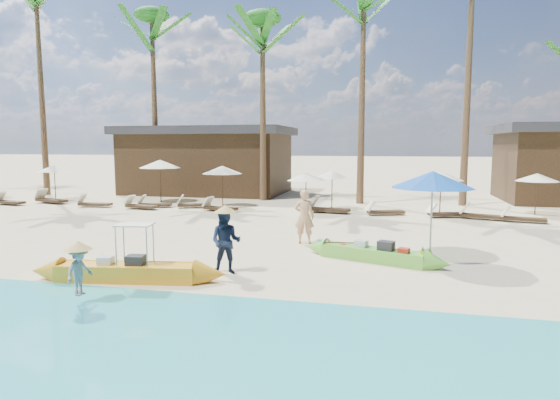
% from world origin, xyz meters
% --- Properties ---
extents(ground, '(240.00, 240.00, 0.00)m').
position_xyz_m(ground, '(0.00, 0.00, 0.00)').
color(ground, beige).
rests_on(ground, ground).
extents(wet_sand_strip, '(240.00, 4.50, 0.01)m').
position_xyz_m(wet_sand_strip, '(0.00, -5.00, 0.00)').
color(wet_sand_strip, tan).
rests_on(wet_sand_strip, ground).
extents(green_canoe, '(4.46, 1.83, 0.59)m').
position_xyz_m(green_canoe, '(3.26, 1.27, 0.20)').
color(green_canoe, '#62BC39').
rests_on(green_canoe, ground).
extents(yellow_canoe, '(5.18, 1.18, 1.35)m').
position_xyz_m(yellow_canoe, '(-2.27, -1.94, 0.22)').
color(yellow_canoe, orange).
rests_on(yellow_canoe, ground).
extents(tourist, '(0.65, 0.44, 1.75)m').
position_xyz_m(tourist, '(1.03, 3.09, 0.87)').
color(tourist, tan).
rests_on(tourist, ground).
extents(vendor_green, '(0.82, 0.66, 1.59)m').
position_xyz_m(vendor_green, '(-0.23, -0.81, 0.79)').
color(vendor_green, '#141F39').
rests_on(vendor_green, ground).
extents(vendor_yellow, '(0.43, 0.67, 0.98)m').
position_xyz_m(vendor_yellow, '(-2.32, -3.58, 0.67)').
color(vendor_yellow, gray).
rests_on(vendor_yellow, ground).
extents(blue_umbrella, '(2.28, 2.28, 2.45)m').
position_xyz_m(blue_umbrella, '(4.80, 1.87, 2.22)').
color(blue_umbrella, '#99999E').
rests_on(blue_umbrella, ground).
extents(lounger_1_right, '(1.86, 0.85, 0.61)m').
position_xyz_m(lounger_1_right, '(-15.95, 9.15, 0.20)').
color(lounger_1_right, '#392717').
rests_on(lounger_1_right, ground).
extents(resort_parasol_2, '(1.95, 1.95, 2.01)m').
position_xyz_m(resort_parasol_2, '(-15.17, 11.81, 1.81)').
color(resort_parasol_2, '#392717').
rests_on(resort_parasol_2, ground).
extents(lounger_2_left, '(2.09, 1.09, 0.68)m').
position_xyz_m(lounger_2_left, '(-14.30, 10.25, 0.23)').
color(lounger_2_left, '#392717').
rests_on(lounger_2_left, ground).
extents(resort_parasol_3, '(2.27, 2.27, 2.34)m').
position_xyz_m(resort_parasol_3, '(-8.70, 12.19, 2.11)').
color(resort_parasol_3, '#392717').
rests_on(resort_parasol_3, ground).
extents(lounger_3_left, '(1.77, 0.71, 0.59)m').
position_xyz_m(lounger_3_left, '(-11.08, 9.44, 0.20)').
color(lounger_3_left, '#392717').
rests_on(lounger_3_left, ground).
extents(lounger_3_right, '(1.72, 0.84, 0.56)m').
position_xyz_m(lounger_3_right, '(-8.00, 9.99, 0.19)').
color(lounger_3_right, '#392717').
rests_on(lounger_3_right, ground).
extents(resort_parasol_4, '(2.03, 2.03, 2.09)m').
position_xyz_m(resort_parasol_4, '(-4.66, 11.10, 1.89)').
color(resort_parasol_4, '#392717').
rests_on(resort_parasol_4, ground).
extents(lounger_4_left, '(1.79, 0.75, 0.59)m').
position_xyz_m(lounger_4_left, '(-8.33, 9.25, 0.20)').
color(lounger_4_left, '#392717').
rests_on(lounger_4_left, ground).
extents(lounger_4_right, '(1.80, 1.06, 0.58)m').
position_xyz_m(lounger_4_right, '(-6.00, 10.26, 0.20)').
color(lounger_4_right, '#392717').
rests_on(lounger_4_right, ground).
extents(resort_parasol_5, '(1.80, 1.80, 1.86)m').
position_xyz_m(resort_parasol_5, '(-0.14, 10.09, 1.68)').
color(resort_parasol_5, '#392717').
rests_on(resort_parasol_5, ground).
extents(lounger_5_left, '(1.83, 0.96, 0.59)m').
position_xyz_m(lounger_5_left, '(-4.27, 9.42, 0.20)').
color(lounger_5_left, '#392717').
rests_on(lounger_5_left, ground).
extents(resort_parasol_6, '(1.86, 1.86, 1.92)m').
position_xyz_m(resort_parasol_6, '(0.95, 11.23, 1.73)').
color(resort_parasol_6, '#392717').
rests_on(resort_parasol_6, ground).
extents(lounger_6_left, '(1.97, 0.92, 0.64)m').
position_xyz_m(lounger_6_left, '(0.87, 10.04, 0.22)').
color(lounger_6_left, '#392717').
rests_on(lounger_6_left, ground).
extents(lounger_6_right, '(1.79, 1.03, 0.58)m').
position_xyz_m(lounger_6_right, '(3.43, 9.94, 0.19)').
color(lounger_6_right, '#392717').
rests_on(lounger_6_right, ground).
extents(resort_parasol_7, '(1.95, 1.95, 2.01)m').
position_xyz_m(resort_parasol_7, '(5.88, 10.08, 1.81)').
color(resort_parasol_7, '#392717').
rests_on(resort_parasol_7, ground).
extents(lounger_7_left, '(1.82, 0.96, 0.59)m').
position_xyz_m(lounger_7_left, '(6.08, 9.83, 0.20)').
color(lounger_7_left, '#392717').
rests_on(lounger_7_left, ground).
extents(lounger_7_right, '(1.86, 1.01, 0.60)m').
position_xyz_m(lounger_7_right, '(7.46, 9.63, 0.20)').
color(lounger_7_right, '#392717').
rests_on(lounger_7_right, ground).
extents(resort_parasol_8, '(1.83, 1.83, 1.89)m').
position_xyz_m(resort_parasol_8, '(10.17, 11.65, 1.70)').
color(resort_parasol_8, '#392717').
rests_on(resort_parasol_8, ground).
extents(lounger_8_left, '(1.77, 0.83, 0.58)m').
position_xyz_m(lounger_8_left, '(8.98, 9.20, 0.19)').
color(lounger_8_left, '#392717').
rests_on(lounger_8_left, ground).
extents(palm_1, '(2.08, 2.08, 13.60)m').
position_xyz_m(palm_1, '(-17.59, 14.06, 10.82)').
color(palm_1, brown).
rests_on(palm_1, ground).
extents(palm_2, '(2.08, 2.08, 11.33)m').
position_xyz_m(palm_2, '(-10.45, 15.08, 9.18)').
color(palm_2, brown).
rests_on(palm_2, ground).
extents(palm_3, '(2.08, 2.08, 10.52)m').
position_xyz_m(palm_3, '(-3.36, 14.27, 8.58)').
color(palm_3, brown).
rests_on(palm_3, ground).
extents(palm_4, '(2.08, 2.08, 11.70)m').
position_xyz_m(palm_4, '(2.15, 14.01, 9.45)').
color(palm_4, brown).
rests_on(palm_4, ground).
extents(pavilion_west, '(10.80, 6.60, 4.30)m').
position_xyz_m(pavilion_west, '(-8.00, 17.50, 2.19)').
color(pavilion_west, '#392717').
rests_on(pavilion_west, ground).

